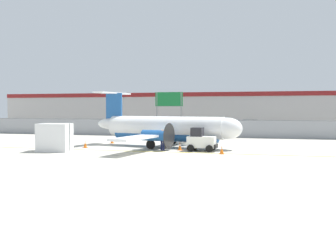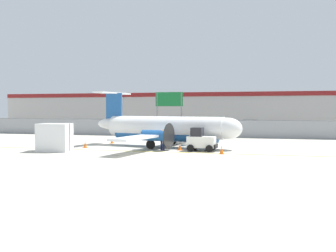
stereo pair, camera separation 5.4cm
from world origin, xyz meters
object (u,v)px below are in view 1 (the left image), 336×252
parked_car_3 (206,124)px  traffic_cone_near_left (222,150)px  commuter_airplane (168,129)px  parked_car_4 (215,127)px  parked_car_5 (249,125)px  baggage_tug (201,140)px  parked_car_1 (132,125)px  ground_crew_worker (163,139)px  parked_car_2 (159,126)px  traffic_cone_near_right (112,140)px  parked_car_0 (120,124)px  parked_car_7 (309,126)px  parked_car_6 (286,127)px  traffic_cone_far_right (85,144)px  highway_sign (169,103)px  traffic_cone_far_left (180,146)px  cargo_container (55,137)px

parked_car_3 → traffic_cone_near_left: bearing=-79.0°
commuter_airplane → parked_car_4: size_ratio=3.77×
parked_car_5 → baggage_tug: bearing=87.6°
baggage_tug → parked_car_1: size_ratio=0.55×
ground_crew_worker → parked_car_2: (-6.21, 21.69, -0.06)m
traffic_cone_near_right → parked_car_5: (12.39, 25.42, 0.58)m
parked_car_0 → parked_car_2: bearing=-45.4°
parked_car_7 → parked_car_6: bearing=-136.3°
parked_car_7 → parked_car_2: bearing=-170.3°
baggage_tug → parked_car_3: bearing=101.4°
traffic_cone_near_left → parked_car_2: size_ratio=0.15×
commuter_airplane → traffic_cone_near_right: bearing=173.0°
baggage_tug → parked_car_3: size_ratio=0.57×
baggage_tug → traffic_cone_near_left: (1.81, -1.53, -0.54)m
commuter_airplane → traffic_cone_far_right: (-6.75, -2.48, -1.29)m
commuter_airplane → parked_car_3: bearing=103.0°
parked_car_5 → parked_car_4: bearing=63.3°
traffic_cone_near_left → parked_car_1: (-15.95, 25.00, 0.58)m
parked_car_6 → highway_sign: 16.20m
commuter_airplane → parked_car_2: 19.81m
baggage_tug → parked_car_5: (2.89, 30.07, 0.04)m
traffic_cone_far_right → parked_car_0: parked_car_0 is taller
traffic_cone_near_right → parked_car_0: bearing=109.5°
parked_car_0 → parked_car_7: size_ratio=1.02×
traffic_cone_far_right → parked_car_7: 33.98m
traffic_cone_near_right → traffic_cone_far_left: 8.91m
cargo_container → parked_car_4: bearing=59.0°
commuter_airplane → parked_car_4: 19.90m
cargo_container → traffic_cone_near_left: 13.18m
traffic_cone_far_left → parked_car_0: (-16.10, 28.04, 0.58)m
parked_car_1 → parked_car_6: 22.13m
parked_car_1 → parked_car_4: same height
ground_crew_worker → parked_car_4: same height
baggage_tug → ground_crew_worker: baggage_tug is taller
parked_car_3 → highway_sign: bearing=-99.6°
traffic_cone_near_right → parked_car_6: size_ratio=0.15×
traffic_cone_near_left → parked_car_5: (1.08, 31.61, 0.58)m
traffic_cone_near_right → parked_car_3: 27.58m
parked_car_1 → traffic_cone_near_right: bearing=109.0°
baggage_tug → traffic_cone_near_left: size_ratio=3.75×
commuter_airplane → parked_car_4: bearing=96.1°
parked_car_5 → parked_car_7: bearing=160.2°
traffic_cone_near_left → traffic_cone_far_left: 3.98m
traffic_cone_near_left → parked_car_3: size_ratio=0.15×
traffic_cone_far_left → parked_car_3: 31.58m
commuter_airplane → traffic_cone_near_left: 6.75m
parked_car_2 → traffic_cone_far_left: bearing=-75.9°
parked_car_1 → parked_car_7: size_ratio=1.01×
traffic_cone_near_right → parked_car_7: parked_car_7 is taller
parked_car_0 → parked_car_6: 26.40m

